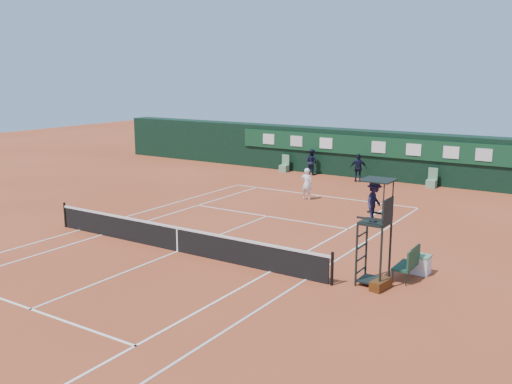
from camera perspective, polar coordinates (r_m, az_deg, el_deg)
ground at (r=21.85m, az=-7.83°, el=-5.91°), size 90.00×90.00×0.00m
court_lines at (r=21.85m, az=-7.83°, el=-5.90°), size 11.05×23.85×0.01m
tennis_net at (r=21.70m, az=-7.87°, el=-4.63°), size 12.90×0.10×1.10m
back_wall at (r=37.40m, az=11.16°, el=3.78°), size 40.00×1.65×3.00m
linesman_chair_left at (r=38.84m, az=2.85°, el=2.51°), size 0.55×0.50×1.15m
linesman_chair_right at (r=35.00m, az=17.15°, el=0.95°), size 0.55×0.50×1.15m
umpire_chair at (r=18.09m, az=11.81°, el=-1.73°), size 0.96×0.95×3.42m
player_bench at (r=19.27m, az=15.05°, el=-6.81°), size 0.55×1.20×1.10m
tennis_bag at (r=18.41m, az=12.37°, el=-9.02°), size 0.49×0.88×0.31m
cooler at (r=20.04m, az=16.20°, el=-6.96°), size 0.57×0.57×0.65m
tennis_ball at (r=29.46m, az=9.15°, el=-1.22°), size 0.07×0.07×0.07m
player at (r=30.28m, az=5.10°, el=0.82°), size 0.66×0.47×1.70m
ball_kid_left at (r=37.77m, az=5.58°, el=3.01°), size 0.97×0.85×1.70m
ball_kid_right at (r=35.64m, az=10.20°, el=2.38°), size 1.10×0.82×1.74m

